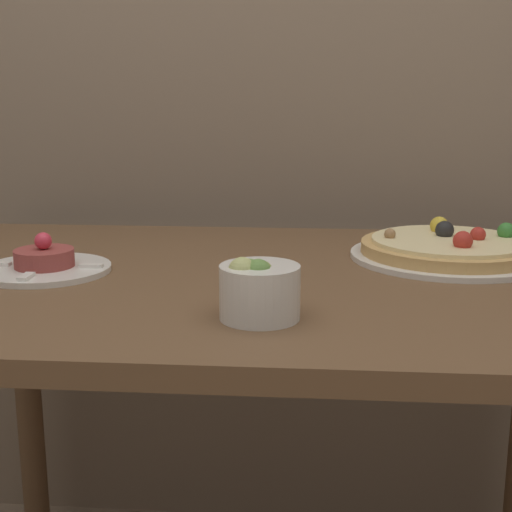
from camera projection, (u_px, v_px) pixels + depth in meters
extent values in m
cube|color=#84705B|center=(277.00, 0.00, 1.62)|extent=(8.00, 0.05, 2.60)
cube|color=brown|center=(258.00, 283.00, 1.21)|extent=(1.27, 0.84, 0.03)
cylinder|color=brown|center=(29.00, 401.00, 1.69)|extent=(0.06, 0.06, 0.76)
cylinder|color=silver|center=(448.00, 256.00, 1.31)|extent=(0.36, 0.36, 0.01)
cylinder|color=tan|center=(449.00, 248.00, 1.30)|extent=(0.32, 0.32, 0.02)
cylinder|color=beige|center=(449.00, 241.00, 1.30)|extent=(0.28, 0.28, 0.01)
sphere|color=#997047|center=(390.00, 234.00, 1.31)|extent=(0.02, 0.02, 0.02)
sphere|color=#B22D23|center=(463.00, 241.00, 1.23)|extent=(0.03, 0.03, 0.03)
sphere|color=#387F33|center=(506.00, 231.00, 1.32)|extent=(0.03, 0.03, 0.03)
sphere|color=#B22D23|center=(478.00, 235.00, 1.29)|extent=(0.03, 0.03, 0.03)
sphere|color=black|center=(445.00, 230.00, 1.33)|extent=(0.03, 0.03, 0.03)
sphere|color=gold|center=(439.00, 226.00, 1.37)|extent=(0.04, 0.04, 0.04)
cylinder|color=silver|center=(45.00, 269.00, 1.21)|extent=(0.22, 0.22, 0.01)
cylinder|color=#933D38|center=(44.00, 258.00, 1.20)|extent=(0.10, 0.10, 0.03)
sphere|color=#E0384C|center=(43.00, 241.00, 1.20)|extent=(0.03, 0.03, 0.03)
cube|color=white|center=(91.00, 266.00, 1.20)|extent=(0.04, 0.02, 0.01)
cube|color=white|center=(61.00, 254.00, 1.29)|extent=(0.02, 0.04, 0.01)
cube|color=white|center=(26.00, 277.00, 1.13)|extent=(0.02, 0.04, 0.01)
cylinder|color=silver|center=(260.00, 292.00, 0.95)|extent=(0.11, 0.11, 0.07)
sphere|color=#B7BC70|center=(245.00, 271.00, 0.94)|extent=(0.04, 0.04, 0.04)
sphere|color=#668E42|center=(250.00, 270.00, 0.95)|extent=(0.03, 0.03, 0.03)
sphere|color=#8EA34C|center=(262.00, 271.00, 0.94)|extent=(0.03, 0.03, 0.03)
sphere|color=#668E42|center=(258.00, 272.00, 0.94)|extent=(0.03, 0.03, 0.03)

